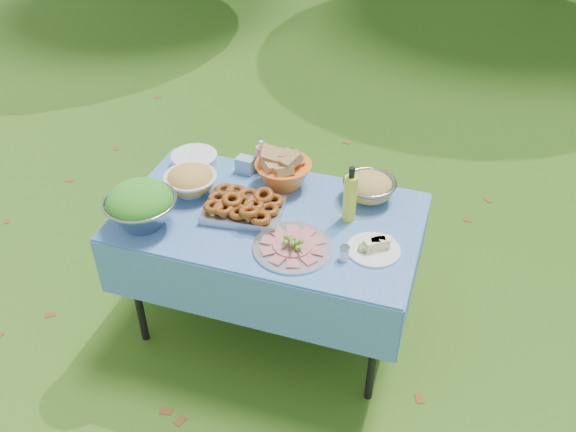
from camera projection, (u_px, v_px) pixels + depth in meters
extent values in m
plane|color=#173409|center=(272.00, 322.00, 3.43)|extent=(80.00, 80.00, 0.00)
cube|color=#84BDFF|center=(271.00, 273.00, 3.20)|extent=(1.46, 0.86, 0.76)
cylinder|color=silver|center=(195.00, 160.00, 3.30)|extent=(0.33, 0.33, 0.07)
cube|color=#84A7CD|center=(246.00, 165.00, 3.25)|extent=(0.10, 0.08, 0.09)
cylinder|color=#D78186|center=(262.00, 156.00, 3.24)|extent=(0.07, 0.07, 0.18)
cube|color=#A3A2A6|center=(243.00, 207.00, 2.95)|extent=(0.40, 0.31, 0.09)
cylinder|color=silver|center=(293.00, 241.00, 2.75)|extent=(0.40, 0.40, 0.08)
cylinder|color=#C7D52A|center=(350.00, 194.00, 2.86)|extent=(0.08, 0.08, 0.29)
cylinder|color=silver|center=(374.00, 245.00, 2.74)|extent=(0.31, 0.31, 0.07)
cylinder|color=white|center=(345.00, 253.00, 2.69)|extent=(0.05, 0.05, 0.07)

